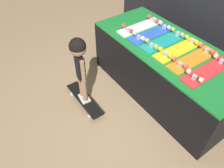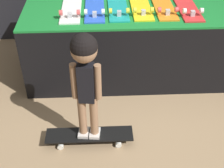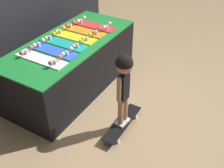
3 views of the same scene
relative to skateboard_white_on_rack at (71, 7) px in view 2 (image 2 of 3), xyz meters
The scene contains 10 objects.
ground_plane 1.19m from the skateboard_white_on_rack, 48.59° to the right, with size 16.00×16.00×0.00m, color #9E7F5B.
display_rack 0.71m from the skateboard_white_on_rack, ahead, with size 2.14×0.93×0.78m.
skateboard_white_on_rack is the anchor object (origin of this frame).
skateboard_blue_on_rack 0.23m from the skateboard_white_on_rack, ahead, with size 0.19×0.71×0.09m.
skateboard_teal_on_rack 0.47m from the skateboard_white_on_rack, ahead, with size 0.19×0.71×0.09m.
skateboard_yellow_on_rack 0.70m from the skateboard_white_on_rack, ahead, with size 0.19×0.71×0.09m.
skateboard_orange_on_rack 0.93m from the skateboard_white_on_rack, ahead, with size 0.19×0.71×0.09m.
skateboard_red_on_rack 1.16m from the skateboard_white_on_rack, ahead, with size 0.19×0.71×0.09m.
skateboard_on_floor 1.30m from the skateboard_white_on_rack, 81.48° to the right, with size 0.76×0.18×0.09m.
child 1.09m from the skateboard_white_on_rack, 81.48° to the right, with size 0.23×0.20×0.98m.
Camera 2 is at (-0.31, -2.30, 2.09)m, focal length 50.00 mm.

